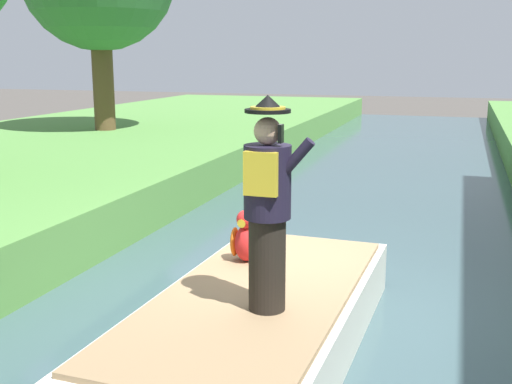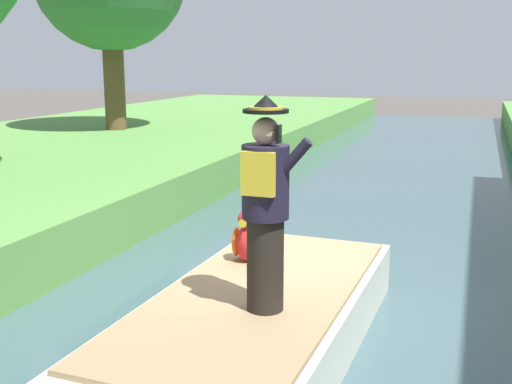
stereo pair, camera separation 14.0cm
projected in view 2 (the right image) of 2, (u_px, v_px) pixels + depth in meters
ground_plane at (293, 311)px, 7.23m from camera, size 80.00×80.00×0.00m
canal_water at (294, 307)px, 7.22m from camera, size 5.71×48.00×0.10m
boat at (256, 322)px, 5.95m from camera, size 1.93×4.26×0.61m
person_pirate at (266, 206)px, 5.29m from camera, size 0.61×0.42×1.85m
parrot_plush at (248, 239)px, 6.72m from camera, size 0.36×0.35×0.57m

